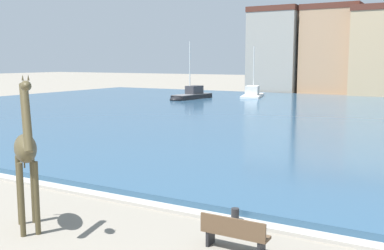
{
  "coord_description": "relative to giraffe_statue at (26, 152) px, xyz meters",
  "views": [
    {
      "loc": [
        8.31,
        -3.51,
        4.85
      ],
      "look_at": [
        -1.06,
        12.92,
        2.2
      ],
      "focal_mm": 42.69,
      "sensor_mm": 36.0,
      "label": 1
    }
  ],
  "objects": [
    {
      "name": "giraffe_statue",
      "position": [
        0.0,
        0.0,
        0.0
      ],
      "size": [
        2.28,
        1.85,
        4.52
      ],
      "color": "#4C4228",
      "rests_on": "ground"
    },
    {
      "name": "townhouse_tall_gabled",
      "position": [
        -5.15,
        58.58,
        4.11
      ],
      "size": [
        8.14,
        5.22,
        12.8
      ],
      "color": "tan",
      "rests_on": "ground"
    },
    {
      "name": "townhouse_narrow_midrow",
      "position": [
        -13.26,
        58.06,
        4.12
      ],
      "size": [
        7.47,
        5.83,
        12.83
      ],
      "color": "gray",
      "rests_on": "ground"
    },
    {
      "name": "harbor_water",
      "position": [
        2.02,
        29.38,
        -2.14
      ],
      "size": [
        85.45,
        51.17,
        0.34
      ],
      "primitive_type": "cube",
      "color": "#2D5170",
      "rests_on": "ground"
    },
    {
      "name": "mooring_bollard",
      "position": [
        4.95,
        3.39,
        -2.06
      ],
      "size": [
        0.24,
        0.24,
        0.5
      ],
      "primitive_type": "cylinder",
      "color": "#232326",
      "rests_on": "ground"
    },
    {
      "name": "sailboat_white",
      "position": [
        -12.0,
        46.46,
        -1.76
      ],
      "size": [
        4.29,
        8.72,
        6.75
      ],
      "color": "white",
      "rests_on": "ground"
    },
    {
      "name": "sailboat_black",
      "position": [
        -17.23,
        39.14,
        -1.68
      ],
      "size": [
        2.48,
        7.18,
        7.2
      ],
      "color": "black",
      "rests_on": "ground"
    },
    {
      "name": "quay_edge_coping",
      "position": [
        2.02,
        3.54,
        -2.25
      ],
      "size": [
        85.45,
        0.5,
        0.12
      ],
      "primitive_type": "cube",
      "color": "#ADA89E",
      "rests_on": "ground"
    },
    {
      "name": "park_bench",
      "position": [
        5.72,
        1.62,
        -1.82
      ],
      "size": [
        1.8,
        0.44,
        0.92
      ],
      "color": "brown",
      "rests_on": "ground"
    }
  ]
}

